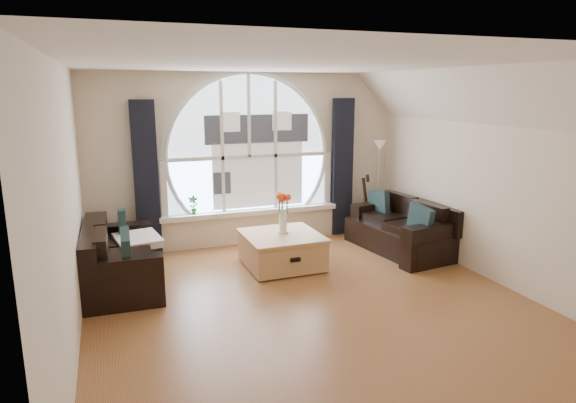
{
  "coord_description": "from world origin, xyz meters",
  "views": [
    {
      "loc": [
        -2.11,
        -4.91,
        2.44
      ],
      "look_at": [
        0.0,
        0.9,
        1.05
      ],
      "focal_mm": 31.18,
      "sensor_mm": 36.0,
      "label": 1
    }
  ],
  "objects_px": {
    "sofa_right": "(400,225)",
    "guitar": "(363,204)",
    "vase_flowers": "(283,206)",
    "sofa_left": "(121,255)",
    "floor_lamp": "(378,188)",
    "coffee_chest": "(282,249)",
    "potted_plant": "(193,205)"
  },
  "relations": [
    {
      "from": "sofa_left",
      "to": "guitar",
      "type": "height_order",
      "value": "guitar"
    },
    {
      "from": "coffee_chest",
      "to": "guitar",
      "type": "bearing_deg",
      "value": 28.04
    },
    {
      "from": "sofa_right",
      "to": "vase_flowers",
      "type": "bearing_deg",
      "value": 171.81
    },
    {
      "from": "vase_flowers",
      "to": "sofa_right",
      "type": "bearing_deg",
      "value": -0.36
    },
    {
      "from": "sofa_right",
      "to": "floor_lamp",
      "type": "xyz_separation_m",
      "value": [
        0.16,
        0.99,
        0.4
      ]
    },
    {
      "from": "vase_flowers",
      "to": "coffee_chest",
      "type": "bearing_deg",
      "value": -123.83
    },
    {
      "from": "sofa_right",
      "to": "guitar",
      "type": "bearing_deg",
      "value": 89.54
    },
    {
      "from": "coffee_chest",
      "to": "potted_plant",
      "type": "bearing_deg",
      "value": 128.4
    },
    {
      "from": "coffee_chest",
      "to": "vase_flowers",
      "type": "height_order",
      "value": "vase_flowers"
    },
    {
      "from": "sofa_right",
      "to": "floor_lamp",
      "type": "distance_m",
      "value": 1.08
    },
    {
      "from": "sofa_right",
      "to": "guitar",
      "type": "xyz_separation_m",
      "value": [
        -0.13,
        0.97,
        0.13
      ]
    },
    {
      "from": "guitar",
      "to": "coffee_chest",
      "type": "bearing_deg",
      "value": -165.16
    },
    {
      "from": "sofa_right",
      "to": "coffee_chest",
      "type": "relative_size",
      "value": 1.68
    },
    {
      "from": "guitar",
      "to": "sofa_left",
      "type": "bearing_deg",
      "value": 179.56
    },
    {
      "from": "sofa_left",
      "to": "floor_lamp",
      "type": "height_order",
      "value": "floor_lamp"
    },
    {
      "from": "sofa_left",
      "to": "coffee_chest",
      "type": "distance_m",
      "value": 2.14
    },
    {
      "from": "coffee_chest",
      "to": "sofa_left",
      "type": "bearing_deg",
      "value": 177.86
    },
    {
      "from": "sofa_right",
      "to": "potted_plant",
      "type": "bearing_deg",
      "value": 150.29
    },
    {
      "from": "sofa_left",
      "to": "coffee_chest",
      "type": "relative_size",
      "value": 1.69
    },
    {
      "from": "guitar",
      "to": "vase_flowers",
      "type": "bearing_deg",
      "value": -166.05
    },
    {
      "from": "floor_lamp",
      "to": "guitar",
      "type": "height_order",
      "value": "floor_lamp"
    },
    {
      "from": "sofa_right",
      "to": "guitar",
      "type": "height_order",
      "value": "guitar"
    },
    {
      "from": "sofa_left",
      "to": "potted_plant",
      "type": "bearing_deg",
      "value": 48.29
    },
    {
      "from": "vase_flowers",
      "to": "potted_plant",
      "type": "xyz_separation_m",
      "value": [
        -1.06,
        1.18,
        -0.16
      ]
    },
    {
      "from": "floor_lamp",
      "to": "potted_plant",
      "type": "relative_size",
      "value": 5.43
    },
    {
      "from": "sofa_left",
      "to": "floor_lamp",
      "type": "distance_m",
      "value": 4.37
    },
    {
      "from": "sofa_left",
      "to": "sofa_right",
      "type": "relative_size",
      "value": 1.01
    },
    {
      "from": "sofa_left",
      "to": "sofa_right",
      "type": "distance_m",
      "value": 4.08
    },
    {
      "from": "floor_lamp",
      "to": "vase_flowers",
      "type": "bearing_deg",
      "value": -154.68
    },
    {
      "from": "sofa_right",
      "to": "vase_flowers",
      "type": "xyz_separation_m",
      "value": [
        -1.91,
        0.01,
        0.46
      ]
    },
    {
      "from": "sofa_right",
      "to": "vase_flowers",
      "type": "height_order",
      "value": "vase_flowers"
    },
    {
      "from": "sofa_right",
      "to": "floor_lamp",
      "type": "bearing_deg",
      "value": 72.99
    }
  ]
}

